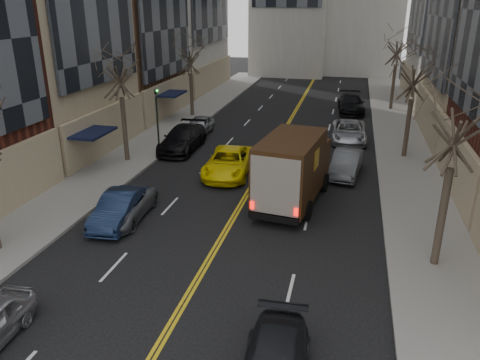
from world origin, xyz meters
name	(u,v)px	position (x,y,z in m)	size (l,w,h in m)	color
sidewalk_left	(165,133)	(-9.00, 27.00, 0.07)	(4.00, 66.00, 0.15)	slate
sidewalk_right	(404,148)	(9.00, 27.00, 0.07)	(4.00, 66.00, 0.15)	slate
tree_lf_mid	(118,58)	(-8.80, 20.00, 6.60)	(3.20, 3.20, 8.91)	#382D23
tree_lf_far	(190,48)	(-8.80, 33.00, 6.02)	(3.20, 3.20, 8.12)	#382D23
tree_rt_near	(461,105)	(8.80, 11.00, 6.45)	(3.20, 3.20, 8.71)	#382D23
tree_rt_mid	(416,64)	(8.80, 25.00, 6.17)	(3.20, 3.20, 8.32)	#382D23
tree_rt_far	(399,37)	(8.80, 40.00, 6.74)	(3.20, 3.20, 9.11)	#382D23
traffic_signal	(157,114)	(-7.39, 22.00, 2.82)	(0.29, 0.26, 4.70)	black
ups_truck	(293,170)	(2.51, 15.86, 1.84)	(3.40, 6.93, 3.65)	black
taxi	(229,162)	(-1.76, 19.26, 0.76)	(2.52, 5.47, 1.52)	yellow
pedestrian	(253,177)	(0.28, 16.62, 0.97)	(0.70, 0.46, 1.93)	black
parked_lf_b	(119,208)	(-5.10, 11.71, 0.72)	(1.52, 4.36, 1.44)	#121E39
parked_lf_c	(123,207)	(-5.10, 12.08, 0.64)	(2.12, 4.59, 1.28)	#51545A
parked_lf_d	(182,139)	(-6.17, 23.28, 0.81)	(2.28, 5.60, 1.63)	black
parked_lf_e	(199,126)	(-6.30, 27.38, 0.71)	(1.67, 4.14, 1.41)	#9A9CA1
parked_rt_a	(346,164)	(5.10, 20.76, 0.73)	(1.54, 4.41, 1.45)	#4F5357
parked_rt_b	(349,132)	(5.10, 28.17, 0.74)	(2.47, 5.36, 1.49)	#B2B5BB
parked_rt_c	(351,104)	(5.10, 38.15, 0.82)	(2.29, 5.62, 1.63)	black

